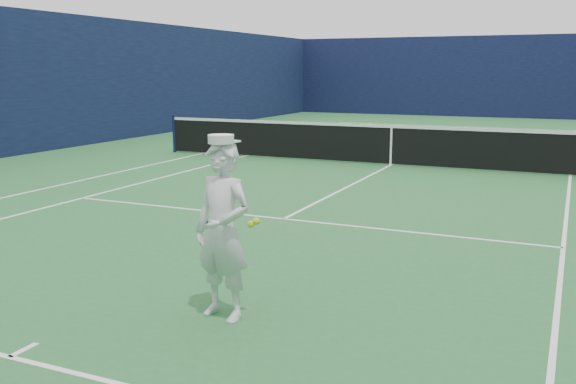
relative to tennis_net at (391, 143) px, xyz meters
The scene contains 5 objects.
ground 0.55m from the tennis_net, ahead, with size 80.00×80.00×0.00m, color #266530.
court_markings 0.55m from the tennis_net, ahead, with size 11.03×23.83×0.01m.
windscreen_fence 1.45m from the tennis_net, ahead, with size 20.12×36.12×4.00m.
tennis_net is the anchor object (origin of this frame).
tennis_player 10.44m from the tennis_net, 83.50° to the right, with size 0.75×0.58×1.76m.
Camera 1 is at (4.15, -15.46, 2.35)m, focal length 40.00 mm.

